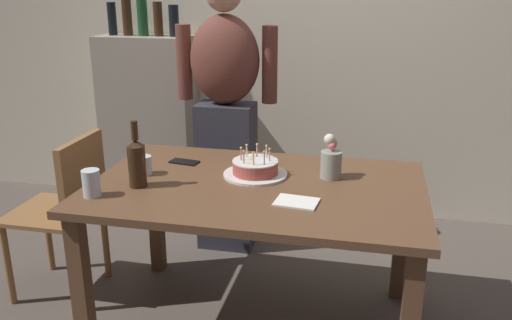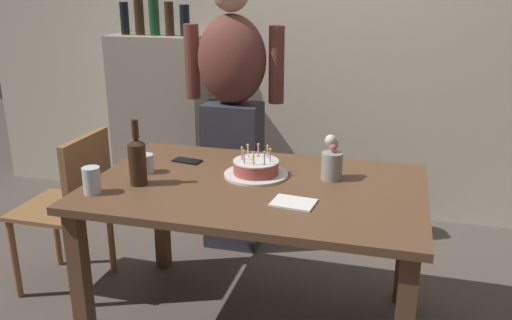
{
  "view_description": "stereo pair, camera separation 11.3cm",
  "coord_description": "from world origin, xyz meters",
  "px_view_note": "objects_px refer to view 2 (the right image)",
  "views": [
    {
      "loc": [
        0.49,
        -2.21,
        1.61
      ],
      "look_at": [
        -0.01,
        0.04,
        0.84
      ],
      "focal_mm": 37.63,
      "sensor_mm": 36.0,
      "label": 1
    },
    {
      "loc": [
        0.6,
        -2.18,
        1.61
      ],
      "look_at": [
        -0.01,
        0.04,
        0.84
      ],
      "focal_mm": 37.63,
      "sensor_mm": 36.0,
      "label": 2
    }
  ],
  "objects_px": {
    "wine_bottle": "(137,160)",
    "napkin_stack": "(294,203)",
    "person_man_bearded": "(233,111)",
    "dining_chair": "(74,200)",
    "cell_phone": "(187,161)",
    "water_glass_near": "(146,164)",
    "birthday_cake": "(256,169)",
    "flower_vase": "(332,161)",
    "water_glass_far": "(92,180)"
  },
  "relations": [
    {
      "from": "water_glass_near",
      "to": "dining_chair",
      "type": "xyz_separation_m",
      "value": [
        -0.47,
        0.07,
        -0.27
      ]
    },
    {
      "from": "birthday_cake",
      "to": "person_man_bearded",
      "type": "relative_size",
      "value": 0.18
    },
    {
      "from": "wine_bottle",
      "to": "cell_phone",
      "type": "bearing_deg",
      "value": 76.12
    },
    {
      "from": "water_glass_near",
      "to": "cell_phone",
      "type": "height_order",
      "value": "water_glass_near"
    },
    {
      "from": "water_glass_far",
      "to": "birthday_cake",
      "type": "bearing_deg",
      "value": 32.69
    },
    {
      "from": "water_glass_near",
      "to": "water_glass_far",
      "type": "height_order",
      "value": "water_glass_far"
    },
    {
      "from": "water_glass_far",
      "to": "cell_phone",
      "type": "xyz_separation_m",
      "value": [
        0.23,
        0.51,
        -0.05
      ]
    },
    {
      "from": "cell_phone",
      "to": "dining_chair",
      "type": "height_order",
      "value": "dining_chair"
    },
    {
      "from": "cell_phone",
      "to": "person_man_bearded",
      "type": "xyz_separation_m",
      "value": [
        0.06,
        0.59,
        0.13
      ]
    },
    {
      "from": "water_glass_far",
      "to": "flower_vase",
      "type": "bearing_deg",
      "value": 24.9
    },
    {
      "from": "water_glass_far",
      "to": "wine_bottle",
      "type": "bearing_deg",
      "value": 46.96
    },
    {
      "from": "cell_phone",
      "to": "flower_vase",
      "type": "height_order",
      "value": "flower_vase"
    },
    {
      "from": "dining_chair",
      "to": "cell_phone",
      "type": "bearing_deg",
      "value": 102.81
    },
    {
      "from": "wine_bottle",
      "to": "flower_vase",
      "type": "distance_m",
      "value": 0.88
    },
    {
      "from": "wine_bottle",
      "to": "napkin_stack",
      "type": "height_order",
      "value": "wine_bottle"
    },
    {
      "from": "flower_vase",
      "to": "birthday_cake",
      "type": "bearing_deg",
      "value": -171.68
    },
    {
      "from": "birthday_cake",
      "to": "dining_chair",
      "type": "bearing_deg",
      "value": -178.46
    },
    {
      "from": "person_man_bearded",
      "to": "dining_chair",
      "type": "relative_size",
      "value": 1.9
    },
    {
      "from": "dining_chair",
      "to": "water_glass_near",
      "type": "bearing_deg",
      "value": 81.6
    },
    {
      "from": "wine_bottle",
      "to": "birthday_cake",
      "type": "bearing_deg",
      "value": 27.25
    },
    {
      "from": "water_glass_near",
      "to": "flower_vase",
      "type": "bearing_deg",
      "value": 9.63
    },
    {
      "from": "wine_bottle",
      "to": "napkin_stack",
      "type": "xyz_separation_m",
      "value": [
        0.72,
        -0.04,
        -0.11
      ]
    },
    {
      "from": "wine_bottle",
      "to": "cell_phone",
      "type": "relative_size",
      "value": 2.08
    },
    {
      "from": "water_glass_far",
      "to": "wine_bottle",
      "type": "height_order",
      "value": "wine_bottle"
    },
    {
      "from": "napkin_stack",
      "to": "cell_phone",
      "type": "bearing_deg",
      "value": 148.02
    },
    {
      "from": "water_glass_near",
      "to": "napkin_stack",
      "type": "relative_size",
      "value": 0.52
    },
    {
      "from": "water_glass_near",
      "to": "flower_vase",
      "type": "distance_m",
      "value": 0.88
    },
    {
      "from": "wine_bottle",
      "to": "dining_chair",
      "type": "bearing_deg",
      "value": 156.5
    },
    {
      "from": "flower_vase",
      "to": "person_man_bearded",
      "type": "relative_size",
      "value": 0.12
    },
    {
      "from": "water_glass_far",
      "to": "cell_phone",
      "type": "height_order",
      "value": "water_glass_far"
    },
    {
      "from": "napkin_stack",
      "to": "birthday_cake",
      "type": "bearing_deg",
      "value": 129.92
    },
    {
      "from": "birthday_cake",
      "to": "dining_chair",
      "type": "relative_size",
      "value": 0.35
    },
    {
      "from": "water_glass_far",
      "to": "napkin_stack",
      "type": "xyz_separation_m",
      "value": [
        0.86,
        0.11,
        -0.05
      ]
    },
    {
      "from": "water_glass_far",
      "to": "water_glass_near",
      "type": "bearing_deg",
      "value": 71.06
    },
    {
      "from": "wine_bottle",
      "to": "person_man_bearded",
      "type": "bearing_deg",
      "value": 81.32
    },
    {
      "from": "water_glass_far",
      "to": "cell_phone",
      "type": "bearing_deg",
      "value": 65.66
    },
    {
      "from": "birthday_cake",
      "to": "napkin_stack",
      "type": "distance_m",
      "value": 0.37
    },
    {
      "from": "person_man_bearded",
      "to": "flower_vase",
      "type": "bearing_deg",
      "value": 136.64
    },
    {
      "from": "birthday_cake",
      "to": "water_glass_far",
      "type": "xyz_separation_m",
      "value": [
        -0.62,
        -0.4,
        0.02
      ]
    },
    {
      "from": "cell_phone",
      "to": "person_man_bearded",
      "type": "relative_size",
      "value": 0.09
    },
    {
      "from": "birthday_cake",
      "to": "napkin_stack",
      "type": "xyz_separation_m",
      "value": [
        0.24,
        -0.29,
        -0.03
      ]
    },
    {
      "from": "dining_chair",
      "to": "wine_bottle",
      "type": "bearing_deg",
      "value": 66.5
    },
    {
      "from": "water_glass_far",
      "to": "cell_phone",
      "type": "relative_size",
      "value": 0.82
    },
    {
      "from": "wine_bottle",
      "to": "water_glass_near",
      "type": "bearing_deg",
      "value": 104.03
    },
    {
      "from": "water_glass_far",
      "to": "napkin_stack",
      "type": "height_order",
      "value": "water_glass_far"
    },
    {
      "from": "water_glass_near",
      "to": "wine_bottle",
      "type": "distance_m",
      "value": 0.17
    },
    {
      "from": "wine_bottle",
      "to": "cell_phone",
      "type": "distance_m",
      "value": 0.38
    },
    {
      "from": "birthday_cake",
      "to": "water_glass_near",
      "type": "bearing_deg",
      "value": -169.5
    },
    {
      "from": "napkin_stack",
      "to": "person_man_bearded",
      "type": "distance_m",
      "value": 1.14
    },
    {
      "from": "birthday_cake",
      "to": "flower_vase",
      "type": "bearing_deg",
      "value": 8.32
    }
  ]
}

